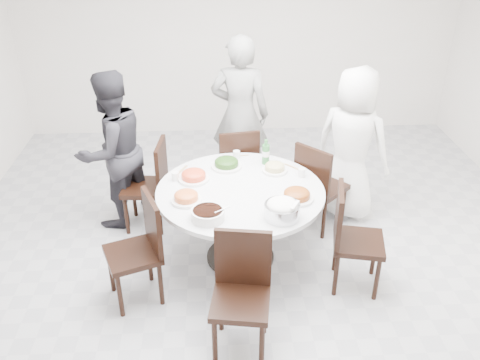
{
  "coord_description": "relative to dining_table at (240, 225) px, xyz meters",
  "views": [
    {
      "loc": [
        -0.41,
        -3.96,
        3.01
      ],
      "look_at": [
        -0.17,
        -0.03,
        0.82
      ],
      "focal_mm": 38.0,
      "sensor_mm": 36.0,
      "label": 1
    }
  ],
  "objects": [
    {
      "name": "dish_redbrown",
      "position": [
        0.47,
        -0.2,
        0.41
      ],
      "size": [
        0.29,
        0.29,
        0.07
      ],
      "primitive_type": "cylinder",
      "color": "white",
      "rests_on": "dining_table"
    },
    {
      "name": "diner_middle",
      "position": [
        0.08,
        1.42,
        0.52
      ],
      "size": [
        0.72,
        0.54,
        1.79
      ],
      "primitive_type": "imported",
      "rotation": [
        0.0,
        0.0,
        2.96
      ],
      "color": "black",
      "rests_on": "floor"
    },
    {
      "name": "floor",
      "position": [
        0.17,
        0.08,
        -0.38
      ],
      "size": [
        6.0,
        6.0,
        0.01
      ],
      "primitive_type": "cube",
      "color": "#B1B2B6",
      "rests_on": "ground"
    },
    {
      "name": "soup_bowl",
      "position": [
        -0.29,
        -0.45,
        0.42
      ],
      "size": [
        0.27,
        0.27,
        0.08
      ],
      "primitive_type": "cylinder",
      "color": "white",
      "rests_on": "dining_table"
    },
    {
      "name": "dish_greens",
      "position": [
        -0.11,
        0.43,
        0.41
      ],
      "size": [
        0.29,
        0.29,
        0.08
      ],
      "primitive_type": "cylinder",
      "color": "white",
      "rests_on": "dining_table"
    },
    {
      "name": "chopsticks",
      "position": [
        0.02,
        0.68,
        0.38
      ],
      "size": [
        0.24,
        0.04,
        0.01
      ],
      "primitive_type": null,
      "color": "tan",
      "rests_on": "dining_table"
    },
    {
      "name": "chair_nw",
      "position": [
        -0.93,
        0.62,
        0.1
      ],
      "size": [
        0.46,
        0.46,
        0.95
      ],
      "primitive_type": "cube",
      "rotation": [
        0.0,
        0.0,
        4.6
      ],
      "color": "black",
      "rests_on": "floor"
    },
    {
      "name": "dish_tofu",
      "position": [
        -0.47,
        -0.17,
        0.41
      ],
      "size": [
        0.26,
        0.26,
        0.07
      ],
      "primitive_type": "cylinder",
      "color": "white",
      "rests_on": "dining_table"
    },
    {
      "name": "rice_bowl",
      "position": [
        0.31,
        -0.47,
        0.44
      ],
      "size": [
        0.29,
        0.29,
        0.12
      ],
      "primitive_type": "cylinder",
      "color": "silver",
      "rests_on": "dining_table"
    },
    {
      "name": "chair_n",
      "position": [
        0.01,
        0.98,
        0.1
      ],
      "size": [
        0.48,
        0.48,
        0.95
      ],
      "primitive_type": "cube",
      "rotation": [
        0.0,
        0.0,
        3.31
      ],
      "color": "black",
      "rests_on": "floor"
    },
    {
      "name": "chair_se",
      "position": [
        0.98,
        -0.44,
        0.1
      ],
      "size": [
        0.5,
        0.5,
        0.95
      ],
      "primitive_type": "cube",
      "rotation": [
        0.0,
        0.0,
        7.63
      ],
      "color": "black",
      "rests_on": "floor"
    },
    {
      "name": "dining_table",
      "position": [
        0.0,
        0.0,
        0.0
      ],
      "size": [
        1.5,
        1.5,
        0.75
      ],
      "primitive_type": "cylinder",
      "color": "silver",
      "rests_on": "floor"
    },
    {
      "name": "beverage_bottle",
      "position": [
        0.28,
        0.49,
        0.5
      ],
      "size": [
        0.07,
        0.07,
        0.25
      ],
      "primitive_type": "cylinder",
      "color": "#2C6F32",
      "rests_on": "dining_table"
    },
    {
      "name": "chair_sw",
      "position": [
        -0.92,
        -0.49,
        0.1
      ],
      "size": [
        0.54,
        0.54,
        0.95
      ],
      "primitive_type": "cube",
      "rotation": [
        0.0,
        0.0,
        5.08
      ],
      "color": "black",
      "rests_on": "floor"
    },
    {
      "name": "tea_cups",
      "position": [
        -0.0,
        0.65,
        0.42
      ],
      "size": [
        0.07,
        0.07,
        0.08
      ],
      "primitive_type": "cylinder",
      "color": "white",
      "rests_on": "dining_table"
    },
    {
      "name": "chair_ne",
      "position": [
        0.86,
        0.51,
        0.1
      ],
      "size": [
        0.59,
        0.59,
        0.95
      ],
      "primitive_type": "cube",
      "rotation": [
        0.0,
        0.0,
        2.32
      ],
      "color": "black",
      "rests_on": "floor"
    },
    {
      "name": "diner_left",
      "position": [
        -1.23,
        0.74,
        0.44
      ],
      "size": [
        0.99,
        0.99,
        1.62
      ],
      "primitive_type": "imported",
      "rotation": [
        0.0,
        0.0,
        3.94
      ],
      "color": "#222227",
      "rests_on": "floor"
    },
    {
      "name": "dish_pale",
      "position": [
        0.34,
        0.32,
        0.41
      ],
      "size": [
        0.24,
        0.24,
        0.06
      ],
      "primitive_type": "cylinder",
      "color": "white",
      "rests_on": "dining_table"
    },
    {
      "name": "diner_right",
      "position": [
        1.19,
        0.74,
        0.43
      ],
      "size": [
        0.94,
        0.89,
        1.62
      ],
      "primitive_type": "imported",
      "rotation": [
        0.0,
        0.0,
        2.5
      ],
      "color": "white",
      "rests_on": "floor"
    },
    {
      "name": "dish_orange",
      "position": [
        -0.42,
        0.2,
        0.41
      ],
      "size": [
        0.29,
        0.29,
        0.08
      ],
      "primitive_type": "cylinder",
      "color": "white",
      "rests_on": "dining_table"
    },
    {
      "name": "chair_s",
      "position": [
        -0.07,
        -1.11,
        0.1
      ],
      "size": [
        0.48,
        0.48,
        0.95
      ],
      "primitive_type": "cube",
      "rotation": [
        0.0,
        0.0,
        6.12
      ],
      "color": "black",
      "rests_on": "floor"
    },
    {
      "name": "wall_back",
      "position": [
        0.17,
        3.08,
        1.02
      ],
      "size": [
        6.0,
        0.01,
        2.8
      ],
      "primitive_type": "cube",
      "color": "white",
      "rests_on": "ground"
    }
  ]
}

